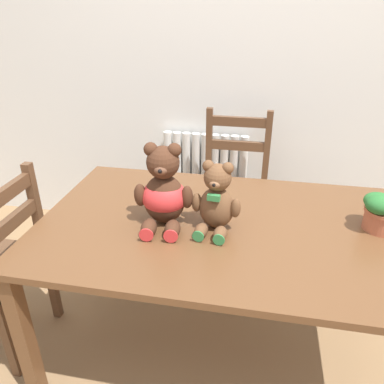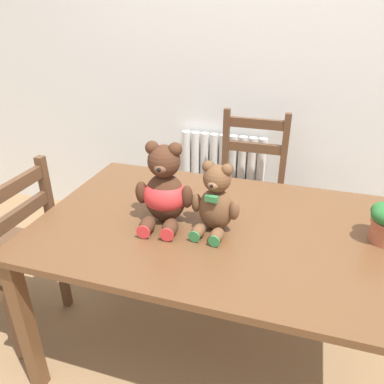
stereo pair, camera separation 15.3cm
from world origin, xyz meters
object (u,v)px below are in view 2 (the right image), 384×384
(wooden_chair_side, at_px, (8,253))
(teddy_bear_right, at_px, (215,202))
(wooden_chair_behind, at_px, (248,195))
(teddy_bear_left, at_px, (165,191))

(wooden_chair_side, xyz_separation_m, teddy_bear_right, (1.03, 0.11, 0.40))
(wooden_chair_behind, bearing_deg, teddy_bear_right, 89.17)
(wooden_chair_behind, xyz_separation_m, wooden_chair_side, (-1.04, -0.97, -0.01))
(wooden_chair_behind, distance_m, wooden_chair_side, 1.42)
(teddy_bear_left, xyz_separation_m, teddy_bear_right, (0.22, -0.00, -0.02))
(teddy_bear_left, bearing_deg, wooden_chair_side, 2.09)
(teddy_bear_left, relative_size, teddy_bear_right, 1.21)
(wooden_chair_behind, height_order, teddy_bear_left, teddy_bear_left)
(wooden_chair_side, relative_size, teddy_bear_right, 3.15)
(teddy_bear_left, bearing_deg, teddy_bear_right, 173.83)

